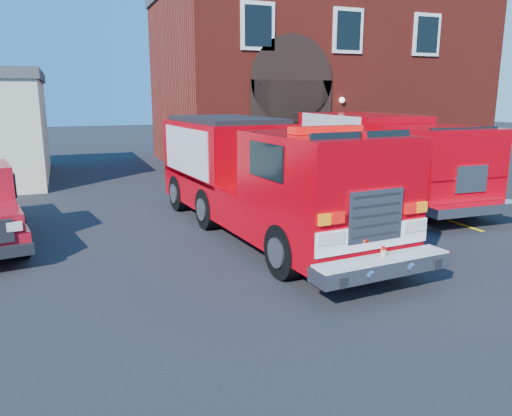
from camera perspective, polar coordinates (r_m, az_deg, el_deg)
name	(u,v)px	position (r m, az deg, el deg)	size (l,w,h in m)	color
ground	(236,255)	(10.97, -2.27, -5.33)	(100.00, 100.00, 0.00)	black
parking_stripe_near	(442,218)	(15.06, 20.48, -1.10)	(0.12, 3.00, 0.01)	yellow
parking_stripe_mid	(380,198)	(17.35, 13.97, 1.09)	(0.12, 3.00, 0.01)	yellow
parking_stripe_far	(335,184)	(19.83, 9.02, 2.74)	(0.12, 3.00, 0.01)	yellow
fire_station	(312,78)	(26.87, 6.42, 14.51)	(15.20, 10.20, 8.45)	maroon
fire_engine	(261,175)	(12.36, 0.56, 3.74)	(3.36, 9.37, 2.83)	black
secondary_truck	(381,154)	(17.17, 14.14, 6.01)	(2.82, 8.52, 2.75)	black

